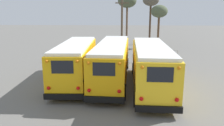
{
  "coord_description": "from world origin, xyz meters",
  "views": [
    {
      "loc": [
        0.87,
        -16.74,
        5.5
      ],
      "look_at": [
        0.0,
        -0.11,
        1.63
      ],
      "focal_mm": 35.0,
      "sensor_mm": 36.0,
      "label": 1
    }
  ],
  "objects_px": {
    "school_bus_0": "(76,61)",
    "bare_tree_2": "(151,1)",
    "school_bus_1": "(112,60)",
    "bare_tree_1": "(159,12)",
    "utility_pole": "(122,24)",
    "school_bus_2": "(151,65)",
    "bare_tree_0": "(127,1)"
  },
  "relations": [
    {
      "from": "school_bus_0",
      "to": "bare_tree_2",
      "type": "height_order",
      "value": "bare_tree_2"
    },
    {
      "from": "school_bus_1",
      "to": "bare_tree_1",
      "type": "bearing_deg",
      "value": 70.72
    },
    {
      "from": "school_bus_0",
      "to": "bare_tree_1",
      "type": "height_order",
      "value": "bare_tree_1"
    },
    {
      "from": "bare_tree_1",
      "to": "bare_tree_2",
      "type": "height_order",
      "value": "bare_tree_2"
    },
    {
      "from": "utility_pole",
      "to": "bare_tree_1",
      "type": "height_order",
      "value": "utility_pole"
    },
    {
      "from": "bare_tree_2",
      "to": "school_bus_2",
      "type": "bearing_deg",
      "value": -96.36
    },
    {
      "from": "school_bus_1",
      "to": "bare_tree_2",
      "type": "xyz_separation_m",
      "value": [
        5.54,
        22.27,
        5.71
      ]
    },
    {
      "from": "school_bus_1",
      "to": "bare_tree_2",
      "type": "relative_size",
      "value": 1.25
    },
    {
      "from": "bare_tree_1",
      "to": "bare_tree_0",
      "type": "bearing_deg",
      "value": 136.4
    },
    {
      "from": "school_bus_0",
      "to": "bare_tree_1",
      "type": "relative_size",
      "value": 1.43
    },
    {
      "from": "utility_pole",
      "to": "school_bus_1",
      "type": "bearing_deg",
      "value": -92.89
    },
    {
      "from": "school_bus_0",
      "to": "bare_tree_2",
      "type": "relative_size",
      "value": 1.1
    },
    {
      "from": "school_bus_2",
      "to": "utility_pole",
      "type": "relative_size",
      "value": 1.32
    },
    {
      "from": "bare_tree_2",
      "to": "bare_tree_1",
      "type": "bearing_deg",
      "value": -76.35
    },
    {
      "from": "bare_tree_0",
      "to": "bare_tree_2",
      "type": "relative_size",
      "value": 1.01
    },
    {
      "from": "school_bus_1",
      "to": "bare_tree_0",
      "type": "bearing_deg",
      "value": 86.4
    },
    {
      "from": "school_bus_0",
      "to": "bare_tree_1",
      "type": "distance_m",
      "value": 21.3
    },
    {
      "from": "school_bus_2",
      "to": "bare_tree_1",
      "type": "bearing_deg",
      "value": 79.86
    },
    {
      "from": "school_bus_2",
      "to": "bare_tree_1",
      "type": "relative_size",
      "value": 1.51
    },
    {
      "from": "bare_tree_1",
      "to": "bare_tree_2",
      "type": "xyz_separation_m",
      "value": [
        -0.92,
        3.79,
        1.9
      ]
    },
    {
      "from": "utility_pole",
      "to": "bare_tree_2",
      "type": "distance_m",
      "value": 11.25
    },
    {
      "from": "school_bus_2",
      "to": "bare_tree_0",
      "type": "distance_m",
      "value": 25.37
    },
    {
      "from": "school_bus_2",
      "to": "utility_pole",
      "type": "height_order",
      "value": "utility_pole"
    },
    {
      "from": "utility_pole",
      "to": "bare_tree_2",
      "type": "bearing_deg",
      "value": 62.76
    },
    {
      "from": "school_bus_1",
      "to": "utility_pole",
      "type": "bearing_deg",
      "value": 87.11
    },
    {
      "from": "school_bus_2",
      "to": "school_bus_1",
      "type": "bearing_deg",
      "value": 153.52
    },
    {
      "from": "school_bus_0",
      "to": "school_bus_1",
      "type": "height_order",
      "value": "school_bus_1"
    },
    {
      "from": "school_bus_1",
      "to": "bare_tree_0",
      "type": "height_order",
      "value": "bare_tree_0"
    },
    {
      "from": "utility_pole",
      "to": "bare_tree_0",
      "type": "distance_m",
      "value": 11.07
    },
    {
      "from": "school_bus_0",
      "to": "utility_pole",
      "type": "bearing_deg",
      "value": 74.78
    },
    {
      "from": "school_bus_1",
      "to": "bare_tree_2",
      "type": "bearing_deg",
      "value": 76.02
    },
    {
      "from": "school_bus_1",
      "to": "utility_pole",
      "type": "distance_m",
      "value": 12.96
    }
  ]
}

